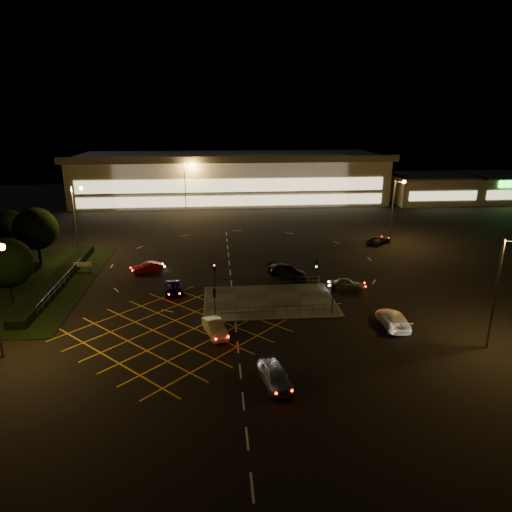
{
  "coord_description": "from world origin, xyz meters",
  "views": [
    {
      "loc": [
        -3.56,
        -48.25,
        19.85
      ],
      "look_at": [
        1.43,
        8.51,
        2.0
      ],
      "focal_mm": 32.0,
      "sensor_mm": 36.0,
      "label": 1
    }
  ],
  "objects": [
    {
      "name": "retail_unit_b",
      "position": [
        62.0,
        53.96,
        3.22
      ],
      "size": [
        14.8,
        14.8,
        6.35
      ],
      "color": "beige",
      "rests_on": "ground"
    },
    {
      "name": "tree_c",
      "position": [
        -28.0,
        14.0,
        4.95
      ],
      "size": [
        5.76,
        5.76,
        7.84
      ],
      "color": "black",
      "rests_on": "ground"
    },
    {
      "name": "signal_sw",
      "position": [
        -4.0,
        -5.99,
        2.37
      ],
      "size": [
        0.28,
        0.3,
        3.15
      ],
      "rotation": [
        0.0,
        0.0,
        3.14
      ],
      "color": "black",
      "rests_on": "pedestrian_island"
    },
    {
      "name": "signal_ne",
      "position": [
        8.0,
        1.99,
        2.37
      ],
      "size": [
        0.28,
        0.3,
        3.15
      ],
      "color": "black",
      "rests_on": "pedestrian_island"
    },
    {
      "name": "grass_verge",
      "position": [
        -28.0,
        6.0,
        0.04
      ],
      "size": [
        18.0,
        30.0,
        0.08
      ],
      "primitive_type": "cube",
      "color": "black",
      "rests_on": "ground"
    },
    {
      "name": "car_queue_white",
      "position": [
        -3.99,
        -9.46,
        0.7
      ],
      "size": [
        2.64,
        4.48,
        1.4
      ],
      "primitive_type": "imported",
      "rotation": [
        0.0,
        0.0,
        0.29
      ],
      "color": "white",
      "rests_on": "ground"
    },
    {
      "name": "signal_se",
      "position": [
        8.0,
        -5.99,
        2.37
      ],
      "size": [
        0.28,
        0.3,
        3.15
      ],
      "rotation": [
        0.0,
        0.0,
        3.14
      ],
      "color": "black",
      "rests_on": "pedestrian_island"
    },
    {
      "name": "car_far_dkgrey",
      "position": [
        5.14,
        5.67,
        0.77
      ],
      "size": [
        5.5,
        4.94,
        1.54
      ],
      "primitive_type": "imported",
      "rotation": [
        0.0,
        0.0,
        0.91
      ],
      "color": "black",
      "rests_on": "ground"
    },
    {
      "name": "streetlight_se",
      "position": [
        20.44,
        -14.0,
        6.56
      ],
      "size": [
        1.78,
        0.56,
        10.03
      ],
      "color": "slate",
      "rests_on": "ground"
    },
    {
      "name": "streetlight_ne",
      "position": [
        24.44,
        20.0,
        6.56
      ],
      "size": [
        1.78,
        0.56,
        10.03
      ],
      "color": "slate",
      "rests_on": "ground"
    },
    {
      "name": "streetlight_far_right",
      "position": [
        30.44,
        50.0,
        6.56
      ],
      "size": [
        1.78,
        0.56,
        10.03
      ],
      "color": "slate",
      "rests_on": "ground"
    },
    {
      "name": "ground",
      "position": [
        0.0,
        0.0,
        0.0
      ],
      "size": [
        180.0,
        180.0,
        0.0
      ],
      "primitive_type": "plane",
      "color": "black",
      "rests_on": "ground"
    },
    {
      "name": "car_right_silver",
      "position": [
        11.5,
        0.78,
        0.67
      ],
      "size": [
        4.15,
        2.36,
        1.33
      ],
      "primitive_type": "imported",
      "rotation": [
        0.0,
        0.0,
        1.36
      ],
      "color": "#98999F",
      "rests_on": "ground"
    },
    {
      "name": "car_circ_red",
      "position": [
        -12.73,
        9.13,
        0.64
      ],
      "size": [
        4.08,
        2.56,
        1.27
      ],
      "primitive_type": "imported",
      "rotation": [
        0.0,
        0.0,
        5.06
      ],
      "color": "maroon",
      "rests_on": "ground"
    },
    {
      "name": "tree_e",
      "position": [
        -26.0,
        0.0,
        4.64
      ],
      "size": [
        5.4,
        5.4,
        7.35
      ],
      "color": "black",
      "rests_on": "ground"
    },
    {
      "name": "car_approach_white",
      "position": [
        13.28,
        -9.15,
        0.77
      ],
      "size": [
        2.21,
        5.32,
        1.54
      ],
      "primitive_type": "imported",
      "rotation": [
        0.0,
        0.0,
        3.13
      ],
      "color": "white",
      "rests_on": "ground"
    },
    {
      "name": "car_east_grey",
      "position": [
        21.95,
        19.53,
        0.64
      ],
      "size": [
        4.87,
        4.65,
        1.28
      ],
      "primitive_type": "imported",
      "rotation": [
        0.0,
        0.0,
        2.29
      ],
      "color": "black",
      "rests_on": "ground"
    },
    {
      "name": "pedestrian_island",
      "position": [
        2.0,
        -2.0,
        0.06
      ],
      "size": [
        14.0,
        9.0,
        0.12
      ],
      "primitive_type": "cube",
      "color": "#4C4944",
      "rests_on": "ground"
    },
    {
      "name": "signal_nw",
      "position": [
        -4.0,
        1.99,
        2.37
      ],
      "size": [
        0.28,
        0.3,
        3.15
      ],
      "color": "black",
      "rests_on": "pedestrian_island"
    },
    {
      "name": "car_near_silver",
      "position": [
        0.54,
        -18.11,
        0.78
      ],
      "size": [
        2.69,
        4.86,
        1.57
      ],
      "primitive_type": "imported",
      "rotation": [
        0.0,
        0.0,
        0.19
      ],
      "color": "#B8BBC0",
      "rests_on": "ground"
    },
    {
      "name": "car_left_blue",
      "position": [
        -8.75,
        1.48,
        0.61
      ],
      "size": [
        2.55,
        4.6,
        1.22
      ],
      "primitive_type": "imported",
      "rotation": [
        0.0,
        0.0,
        0.12
      ],
      "color": "#0C0B45",
      "rests_on": "ground"
    },
    {
      "name": "streetlight_far_left",
      "position": [
        -9.56,
        48.0,
        6.56
      ],
      "size": [
        1.78,
        0.56,
        10.03
      ],
      "color": "slate",
      "rests_on": "ground"
    },
    {
      "name": "hedge",
      "position": [
        -23.0,
        6.0,
        0.5
      ],
      "size": [
        2.0,
        26.0,
        1.0
      ],
      "primitive_type": "cube",
      "color": "black",
      "rests_on": "ground"
    },
    {
      "name": "retail_unit_a",
      "position": [
        46.0,
        53.97,
        3.21
      ],
      "size": [
        18.8,
        14.8,
        6.35
      ],
      "color": "beige",
      "rests_on": "ground"
    },
    {
      "name": "tree_d",
      "position": [
        -34.0,
        20.0,
        4.02
      ],
      "size": [
        4.68,
        4.68,
        6.37
      ],
      "color": "black",
      "rests_on": "ground"
    },
    {
      "name": "supermarket",
      "position": [
        0.0,
        61.95,
        5.31
      ],
      "size": [
        72.0,
        26.5,
        10.5
      ],
      "color": "beige",
      "rests_on": "ground"
    },
    {
      "name": "streetlight_nw",
      "position": [
        -23.56,
        18.0,
        6.56
      ],
      "size": [
        1.78,
        0.56,
        10.03
      ],
      "color": "slate",
      "rests_on": "ground"
    }
  ]
}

